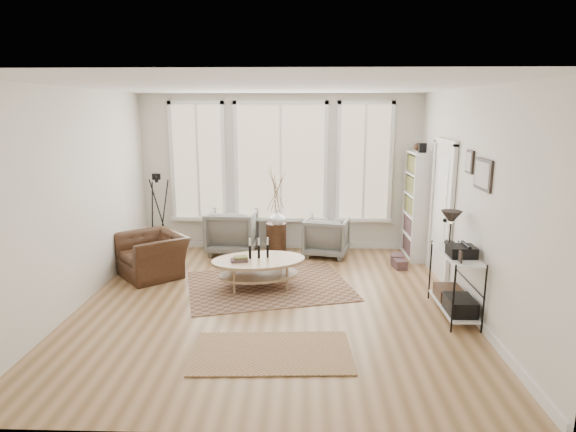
{
  "coord_description": "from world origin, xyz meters",
  "views": [
    {
      "loc": [
        0.41,
        -6.21,
        2.62
      ],
      "look_at": [
        0.2,
        0.6,
        1.1
      ],
      "focal_mm": 30.0,
      "sensor_mm": 36.0,
      "label": 1
    }
  ],
  "objects_px": {
    "armchair_left": "(232,231)",
    "accent_chair": "(152,255)",
    "bookcase": "(417,205)",
    "low_shelf": "(455,277)",
    "armchair_right": "(327,236)",
    "coffee_table": "(258,265)",
    "side_table": "(276,213)"
  },
  "relations": [
    {
      "from": "armchair_left",
      "to": "accent_chair",
      "type": "distance_m",
      "value": 1.7
    },
    {
      "from": "accent_chair",
      "to": "bookcase",
      "type": "bearing_deg",
      "value": 64.0
    },
    {
      "from": "armchair_left",
      "to": "low_shelf",
      "type": "bearing_deg",
      "value": 143.85
    },
    {
      "from": "low_shelf",
      "to": "accent_chair",
      "type": "relative_size",
      "value": 1.27
    },
    {
      "from": "bookcase",
      "to": "low_shelf",
      "type": "height_order",
      "value": "bookcase"
    },
    {
      "from": "low_shelf",
      "to": "armchair_left",
      "type": "distance_m",
      "value": 4.22
    },
    {
      "from": "low_shelf",
      "to": "armchair_left",
      "type": "relative_size",
      "value": 1.46
    },
    {
      "from": "armchair_right",
      "to": "low_shelf",
      "type": "bearing_deg",
      "value": 133.45
    },
    {
      "from": "bookcase",
      "to": "accent_chair",
      "type": "height_order",
      "value": "bookcase"
    },
    {
      "from": "coffee_table",
      "to": "armchair_left",
      "type": "relative_size",
      "value": 1.74
    },
    {
      "from": "coffee_table",
      "to": "armchair_right",
      "type": "height_order",
      "value": "armchair_right"
    },
    {
      "from": "side_table",
      "to": "accent_chair",
      "type": "height_order",
      "value": "side_table"
    },
    {
      "from": "low_shelf",
      "to": "coffee_table",
      "type": "bearing_deg",
      "value": 161.23
    },
    {
      "from": "armchair_right",
      "to": "accent_chair",
      "type": "distance_m",
      "value": 3.08
    },
    {
      "from": "low_shelf",
      "to": "coffee_table",
      "type": "distance_m",
      "value": 2.78
    },
    {
      "from": "low_shelf",
      "to": "side_table",
      "type": "xyz_separation_m",
      "value": [
        -2.45,
        2.71,
        0.24
      ]
    },
    {
      "from": "low_shelf",
      "to": "armchair_right",
      "type": "height_order",
      "value": "low_shelf"
    },
    {
      "from": "side_table",
      "to": "armchair_left",
      "type": "bearing_deg",
      "value": -177.6
    },
    {
      "from": "bookcase",
      "to": "low_shelf",
      "type": "distance_m",
      "value": 2.56
    },
    {
      "from": "accent_chair",
      "to": "armchair_left",
      "type": "bearing_deg",
      "value": 98.98
    },
    {
      "from": "armchair_left",
      "to": "side_table",
      "type": "xyz_separation_m",
      "value": [
        0.81,
        0.03,
        0.35
      ]
    },
    {
      "from": "armchair_left",
      "to": "side_table",
      "type": "bearing_deg",
      "value": -174.46
    },
    {
      "from": "low_shelf",
      "to": "accent_chair",
      "type": "height_order",
      "value": "low_shelf"
    },
    {
      "from": "bookcase",
      "to": "low_shelf",
      "type": "bearing_deg",
      "value": -91.28
    },
    {
      "from": "armchair_right",
      "to": "coffee_table",
      "type": "bearing_deg",
      "value": 69.17
    },
    {
      "from": "bookcase",
      "to": "coffee_table",
      "type": "relative_size",
      "value": 1.32
    },
    {
      "from": "low_shelf",
      "to": "accent_chair",
      "type": "distance_m",
      "value": 4.59
    },
    {
      "from": "low_shelf",
      "to": "side_table",
      "type": "bearing_deg",
      "value": 132.2
    },
    {
      "from": "armchair_left",
      "to": "armchair_right",
      "type": "bearing_deg",
      "value": 179.28
    },
    {
      "from": "side_table",
      "to": "coffee_table",
      "type": "bearing_deg",
      "value": -95.37
    },
    {
      "from": "side_table",
      "to": "bookcase",
      "type": "bearing_deg",
      "value": -4.27
    },
    {
      "from": "bookcase",
      "to": "armchair_right",
      "type": "distance_m",
      "value": 1.69
    }
  ]
}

